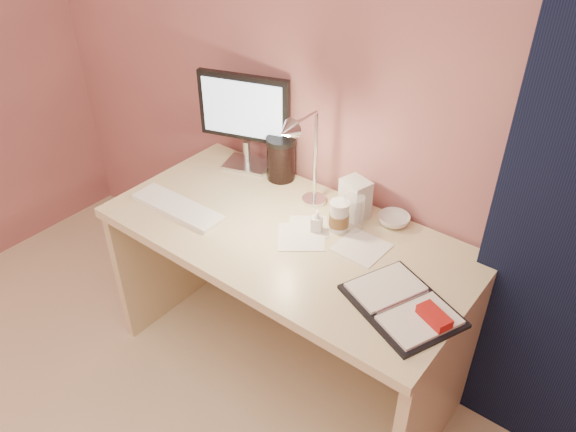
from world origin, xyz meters
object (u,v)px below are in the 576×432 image
Objects in this scene: keyboard at (178,207)px; coffee_cup at (339,217)px; planner at (404,306)px; desk_lamp at (299,155)px; product_box at (355,198)px; lotion_bottle at (317,221)px; monitor at (245,113)px; bowl at (394,220)px; desk at (299,268)px; dark_jar at (281,160)px; clear_cup at (353,213)px.

coffee_cup reaches higher than keyboard.
desk_lamp is (-0.58, 0.21, 0.25)m from planner.
lotion_bottle is at bearing -92.44° from product_box.
monitor reaches higher than product_box.
planner is (0.97, 0.06, 0.01)m from keyboard.
bowl is at bearing 28.19° from desk_lamp.
keyboard is at bearing -106.96° from monitor.
desk_lamp is at bearing 130.26° from desk.
planner is 2.47× the size of dark_jar.
bowl reaches higher than desk.
desk_lamp reaches higher than dark_jar.
desk is 3.34× the size of desk_lamp.
product_box is at bearing 35.97° from desk_lamp.
product_box is (0.06, 0.17, 0.03)m from lotion_bottle.
planner is 4.69× the size of lotion_bottle.
monitor is at bearing 165.89° from coffee_cup.
product_box is at bearing -21.09° from monitor.
monitor is at bearing -176.06° from dark_jar.
bowl is 0.77× the size of product_box.
dark_jar is at bearing 147.85° from lotion_bottle.
lotion_bottle is 0.57× the size of product_box.
dark_jar is 0.41× the size of desk_lamp.
keyboard is 0.64m from coffee_cup.
keyboard is at bearing -144.96° from desk_lamp.
planner is 0.66m from desk_lamp.
monitor is 0.63m from coffee_cup.
desk is 8.93× the size of product_box.
dark_jar is at bearing -13.98° from monitor.
planner is at bearing 2.27° from keyboard.
lotion_bottle is at bearing 1.46° from desk.
bowl is at bearing 47.24° from clear_cup.
keyboard is at bearing -153.29° from desk.
monitor is 2.71× the size of product_box.
planner is 2.68× the size of product_box.
lotion_bottle is at bearing -20.15° from desk_lamp.
lotion_bottle is at bearing -135.45° from clear_cup.
desk is 11.60× the size of bowl.
bowl is 0.17m from product_box.
clear_cup is at bearing 29.01° from desk.
planner is at bearing -16.91° from desk.
lotion_bottle is 0.25m from desk_lamp.
bowl is (0.11, 0.12, -0.05)m from clear_cup.
clear_cup is (0.61, 0.32, 0.06)m from keyboard.
product_box is (-0.01, 0.12, 0.02)m from coffee_cup.
planner is (0.98, -0.37, -0.24)m from monitor.
planner is at bearing -23.81° from product_box.
desk is 3.29× the size of monitor.
clear_cup is at bearing -45.39° from product_box.
product_box is (0.57, 0.39, 0.07)m from keyboard.
product_box reaches higher than keyboard.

